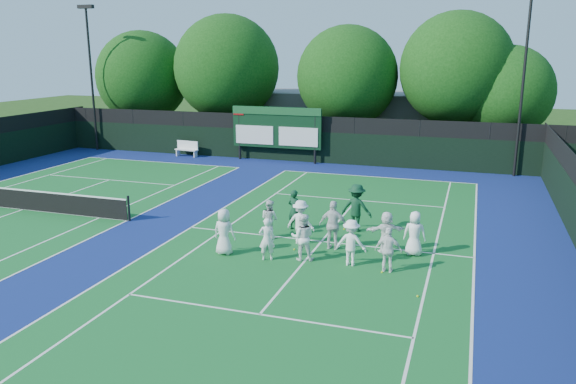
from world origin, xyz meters
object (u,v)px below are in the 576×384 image
(scoreboard, at_px, (276,128))
(bench, at_px, (187,148))
(tennis_net, at_px, (22,199))
(coach_left, at_px, (294,210))

(scoreboard, bearing_deg, bench, -178.14)
(tennis_net, height_order, bench, tennis_net)
(tennis_net, xyz_separation_m, coach_left, (12.58, 1.06, 0.33))
(bench, relative_size, coach_left, 1.04)
(coach_left, bearing_deg, tennis_net, 25.36)
(scoreboard, distance_m, tennis_net, 16.26)
(bench, bearing_deg, tennis_net, -92.27)
(scoreboard, xyz_separation_m, tennis_net, (-6.99, -14.59, -1.70))
(tennis_net, xyz_separation_m, bench, (0.57, 14.38, 0.08))
(tennis_net, distance_m, bench, 14.39)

